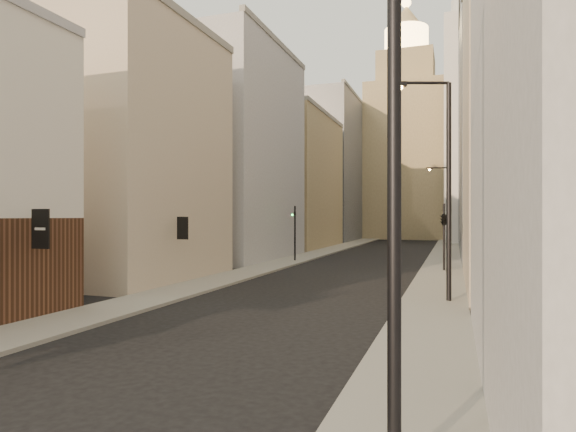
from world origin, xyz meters
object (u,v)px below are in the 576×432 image
Objects in this scene: white_tower at (472,121)px; traffic_light_right at (444,218)px; clock_tower at (406,144)px; traffic_light_left at (295,223)px; streetlamp_near at (380,124)px; streetlamp_far at (448,206)px; streetlamp_mid at (443,177)px.

white_tower is 43.95m from traffic_light_right.
clock_tower is 8.98× the size of traffic_light_right.
clock_tower is at bearing -88.43° from traffic_light_left.
clock_tower is 8.98× the size of traffic_light_left.
clock_tower is at bearing 117.23° from streetlamp_near.
streetlamp_far is 15.50m from traffic_light_left.
clock_tower is at bearing 77.37° from streetlamp_mid.
traffic_light_left is (-16.03, -37.31, -15.09)m from white_tower.
white_tower is 56.05m from streetlamp_mid.
streetlamp_mid reaches higher than streetlamp_near.
streetlamp_mid reaches higher than streetlamp_far.
traffic_light_right is at bearing 111.48° from streetlamp_near.
streetlamp_far is (0.53, 41.71, -0.44)m from streetlamp_near.
streetlamp_mid is at bearing -104.83° from streetlamp_far.
traffic_light_left is (-12.93, 17.20, -2.40)m from streetlamp_mid.
streetlamp_far is 1.77× the size of traffic_light_left.
streetlamp_mid reaches higher than traffic_light_right.
streetlamp_mid is (-3.10, -54.51, -12.69)m from white_tower.
white_tower reaches higher than streetlamp_far.
streetlamp_mid is 2.07× the size of traffic_light_left.
streetlamp_mid is 1.17× the size of streetlamp_far.
white_tower is 31.96m from streetlamp_far.
clock_tower is at bearing 128.16° from white_tower.
clock_tower reaches higher than traffic_light_right.
streetlamp_far is 12.58m from traffic_light_right.
streetlamp_near is 15.99m from streetlamp_mid.
traffic_light_left is 13.36m from traffic_light_right.
clock_tower reaches higher than traffic_light_left.
traffic_light_right is (-0.20, 13.20, -1.96)m from streetlamp_mid.
white_tower is 43.32m from traffic_light_left.
streetlamp_near is at bearing 96.15° from traffic_light_right.
streetlamp_far reaches higher than traffic_light_right.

